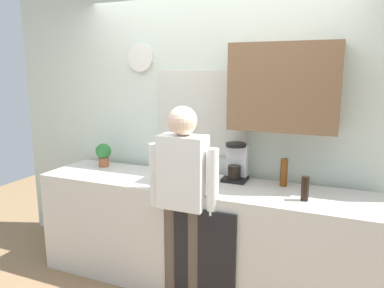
% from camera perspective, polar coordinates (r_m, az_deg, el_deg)
% --- Properties ---
extents(kitchen_counter, '(2.85, 0.64, 0.92)m').
position_cam_1_polar(kitchen_counter, '(3.24, 0.83, -13.96)').
color(kitchen_counter, beige).
rests_on(kitchen_counter, ground_plane).
extents(dishwasher_panel, '(0.56, 0.02, 0.83)m').
position_cam_1_polar(dishwasher_panel, '(2.94, 1.32, -17.85)').
color(dishwasher_panel, black).
rests_on(dishwasher_panel, ground_plane).
extents(back_wall_assembly, '(4.45, 0.42, 2.60)m').
position_cam_1_polar(back_wall_assembly, '(3.31, 4.80, 2.87)').
color(back_wall_assembly, silver).
rests_on(back_wall_assembly, ground_plane).
extents(coffee_maker, '(0.20, 0.20, 0.33)m').
position_cam_1_polar(coffee_maker, '(3.14, 6.96, -3.04)').
color(coffee_maker, black).
rests_on(coffee_maker, kitchen_counter).
extents(bottle_amber_beer, '(0.06, 0.06, 0.23)m').
position_cam_1_polar(bottle_amber_beer, '(3.06, 14.22, -4.33)').
color(bottle_amber_beer, brown).
rests_on(bottle_amber_beer, kitchen_counter).
extents(bottle_red_vinegar, '(0.06, 0.06, 0.22)m').
position_cam_1_polar(bottle_red_vinegar, '(3.03, -3.35, -4.27)').
color(bottle_red_vinegar, maroon).
rests_on(bottle_red_vinegar, kitchen_counter).
extents(bottle_dark_sauce, '(0.06, 0.06, 0.18)m').
position_cam_1_polar(bottle_dark_sauce, '(2.77, 17.31, -6.72)').
color(bottle_dark_sauce, black).
rests_on(bottle_dark_sauce, kitchen_counter).
extents(cup_yellow_cup, '(0.07, 0.07, 0.09)m').
position_cam_1_polar(cup_yellow_cup, '(2.84, 0.81, -6.70)').
color(cup_yellow_cup, yellow).
rests_on(cup_yellow_cup, kitchen_counter).
extents(potted_plant, '(0.15, 0.15, 0.23)m').
position_cam_1_polar(potted_plant, '(3.67, -13.73, -1.45)').
color(potted_plant, '#9E5638').
rests_on(potted_plant, kitchen_counter).
extents(person_at_sink, '(0.57, 0.22, 1.60)m').
position_cam_1_polar(person_at_sink, '(2.80, -1.44, -7.38)').
color(person_at_sink, brown).
rests_on(person_at_sink, ground_plane).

